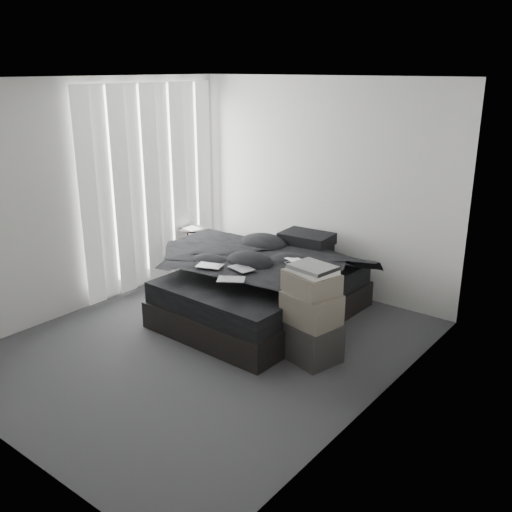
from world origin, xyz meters
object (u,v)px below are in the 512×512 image
Objects in this scene: bed at (263,303)px; box_lower at (310,340)px; side_stand at (193,252)px; laptop at (295,256)px.

bed is 1.10m from box_lower.
side_stand is at bearing 164.47° from bed.
laptop is 0.53× the size of side_stand.
laptop reaches higher than bed.
box_lower is (0.58, -0.55, -0.59)m from laptop.
box_lower is (2.52, -0.99, -0.13)m from side_stand.
bed is at bearing -154.50° from laptop.
side_stand is at bearing 158.50° from box_lower.
laptop is 2.05m from side_stand.
bed is 1.63m from side_stand.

